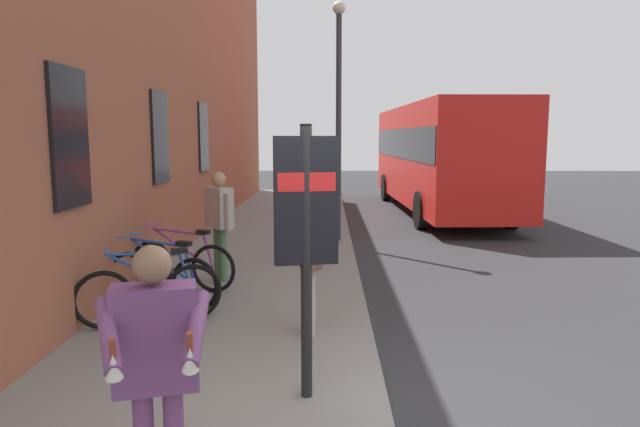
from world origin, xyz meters
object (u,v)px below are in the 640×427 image
pedestrian_crossing_street (309,249)px  city_bus (439,152)px  bicycle_beside_lamp (150,294)px  bicycle_mid_rack (182,264)px  transit_info_sign (306,219)px  bicycle_under_window (162,279)px  street_lamp (339,101)px  tourist_with_hotdogs (156,355)px  pedestrian_by_facade (312,208)px  pedestrian_near_bus (219,215)px

pedestrian_crossing_street → city_bus: bearing=-17.7°
bicycle_beside_lamp → city_bus: 12.87m
bicycle_mid_rack → transit_info_sign: (-3.52, -2.00, 1.21)m
bicycle_under_window → city_bus: 12.26m
bicycle_beside_lamp → street_lamp: 6.75m
city_bus → tourist_with_hotdogs: 15.71m
city_bus → pedestrian_by_facade: (-7.35, 3.83, -0.86)m
transit_info_sign → tourist_with_hotdogs: bearing=153.9°
bicycle_under_window → transit_info_sign: transit_info_sign is taller
bicycle_mid_rack → bicycle_beside_lamp: bearing=-179.6°
bicycle_beside_lamp → bicycle_under_window: (0.73, 0.06, 0.00)m
bicycle_mid_rack → pedestrian_by_facade: bearing=-37.2°
transit_info_sign → street_lamp: street_lamp is taller
pedestrian_by_facade → pedestrian_near_bus: bearing=143.3°
pedestrian_near_bus → tourist_with_hotdogs: (-5.76, -0.72, -0.02)m
transit_info_sign → pedestrian_crossing_street: 1.70m
bicycle_beside_lamp → pedestrian_crossing_street: (-0.31, -1.96, 0.62)m
city_bus → pedestrian_by_facade: 8.34m
bicycle_under_window → city_bus: city_bus is taller
city_bus → pedestrian_near_bus: city_bus is taller
bicycle_beside_lamp → city_bus: city_bus is taller
city_bus → street_lamp: size_ratio=2.06×
pedestrian_crossing_street → street_lamp: (6.03, -0.45, 2.03)m
pedestrian_by_facade → pedestrian_crossing_street: pedestrian_crossing_street is taller
tourist_with_hotdogs → bicycle_under_window: bearing=16.1°
bicycle_beside_lamp → transit_info_sign: size_ratio=0.70×
transit_info_sign → city_bus: city_bus is taller
pedestrian_crossing_street → pedestrian_near_bus: (2.50, 1.51, 0.05)m
bicycle_beside_lamp → bicycle_under_window: size_ratio=1.00×
bicycle_beside_lamp → pedestrian_by_facade: size_ratio=1.09×
pedestrian_near_bus → city_bus: bearing=-29.6°
bicycle_under_window → bicycle_mid_rack: size_ratio=0.99×
pedestrian_by_facade → street_lamp: size_ratio=0.30×
street_lamp → bicycle_mid_rack: bearing=149.5°
bicycle_beside_lamp → city_bus: (11.45, -5.71, 1.41)m
transit_info_sign → pedestrian_crossing_street: transit_info_sign is taller
pedestrian_by_facade → street_lamp: street_lamp is taller
bicycle_beside_lamp → pedestrian_by_facade: bearing=-24.6°
tourist_with_hotdogs → bicycle_beside_lamp: bearing=18.2°
transit_info_sign → street_lamp: bearing=-3.2°
bicycle_beside_lamp → transit_info_sign: (-1.91, -1.99, 1.21)m
bicycle_under_window → pedestrian_crossing_street: 2.36m
bicycle_under_window → tourist_with_hotdogs: tourist_with_hotdogs is taller
bicycle_under_window → pedestrian_by_facade: bearing=-29.9°
bicycle_under_window → street_lamp: 6.17m
bicycle_beside_lamp → city_bus: bearing=-26.5°
bicycle_mid_rack → city_bus: 11.47m
bicycle_beside_lamp → tourist_with_hotdogs: (-3.57, -1.17, 0.65)m
bicycle_under_window → bicycle_mid_rack: (0.88, -0.05, 0.00)m
bicycle_beside_lamp → transit_info_sign: transit_info_sign is taller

